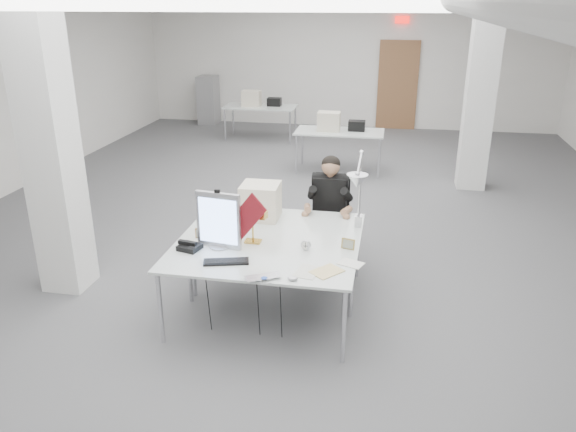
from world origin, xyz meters
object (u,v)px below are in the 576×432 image
office_chair (330,221)px  bankers_lamp (253,227)px  desk_phone (190,247)px  laptop (264,280)px  architect_lamp (358,193)px  seated_person (330,193)px  monitor (219,220)px  desk_main (259,260)px  beige_monitor (261,201)px

office_chair → bankers_lamp: (-0.62, -1.26, 0.40)m
bankers_lamp → desk_phone: 0.64m
laptop → architect_lamp: (0.70, 1.15, 0.44)m
seated_person → laptop: bearing=-97.9°
architect_lamp → monitor: bearing=-149.8°
seated_person → architect_lamp: size_ratio=1.07×
seated_person → laptop: size_ratio=3.17×
monitor → architect_lamp: 1.40m
desk_main → desk_phone: desk_phone is taller
seated_person → desk_phone: size_ratio=4.88×
office_chair → beige_monitor: 1.01m
bankers_lamp → beige_monitor: size_ratio=0.82×
office_chair → laptop: size_ratio=3.45×
desk_phone → seated_person: bearing=66.5°
desk_main → laptop: (0.15, -0.42, 0.02)m
monitor → bankers_lamp: (0.29, 0.17, -0.11)m
desk_main → bankers_lamp: bearing=111.5°
bankers_lamp → desk_phone: (-0.56, -0.28, -0.14)m
seated_person → architect_lamp: 0.97m
monitor → seated_person: bearing=65.1°
desk_main → laptop: bearing=-70.4°
laptop → architect_lamp: bearing=29.6°
office_chair → architect_lamp: (0.37, -0.90, 0.68)m
office_chair → seated_person: seated_person is taller
bankers_lamp → seated_person: bearing=73.0°
bankers_lamp → beige_monitor: (-0.08, 0.66, 0.03)m
seated_person → monitor: 1.66m
desk_main → bankers_lamp: bankers_lamp is taller
office_chair → seated_person: 0.38m
office_chair → architect_lamp: architect_lamp is taller
laptop → desk_phone: desk_phone is taller
office_chair → beige_monitor: bearing=-137.8°
monitor → desk_main: bearing=-15.1°
seated_person → beige_monitor: size_ratio=2.38×
beige_monitor → architect_lamp: size_ratio=0.45×
seated_person → desk_phone: seated_person is taller
desk_main → monitor: monitor is taller
architect_lamp → laptop: bearing=-114.0°
desk_main → bankers_lamp: 0.43m
monitor → desk_phone: monitor is taller
seated_person → beige_monitor: seated_person is taller
bankers_lamp → desk_phone: size_ratio=1.68×
bankers_lamp → beige_monitor: beige_monitor is taller
office_chair → laptop: 2.08m
monitor → beige_monitor: 0.87m
monitor → beige_monitor: (0.21, 0.84, -0.09)m
monitor → office_chair: bearing=66.0°
desk_phone → architect_lamp: architect_lamp is taller
monitor → laptop: monitor is taller
bankers_lamp → office_chair: bearing=73.9°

